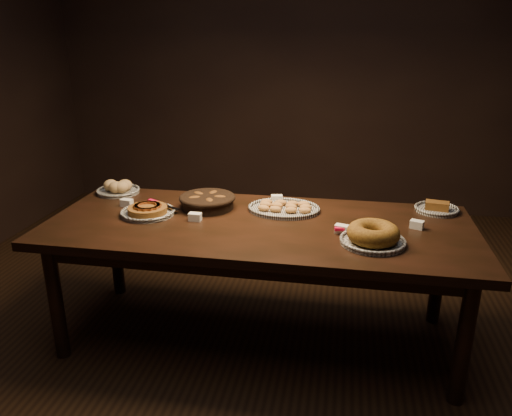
% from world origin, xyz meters
% --- Properties ---
extents(ground, '(5.00, 5.00, 0.00)m').
position_xyz_m(ground, '(0.00, 0.00, 0.00)').
color(ground, black).
rests_on(ground, ground).
extents(buffet_table, '(2.40, 1.00, 0.75)m').
position_xyz_m(buffet_table, '(0.00, 0.00, 0.68)').
color(buffet_table, black).
rests_on(buffet_table, ground).
extents(apple_tart_plate, '(0.34, 0.34, 0.06)m').
position_xyz_m(apple_tart_plate, '(-0.67, 0.02, 0.77)').
color(apple_tart_plate, white).
rests_on(apple_tart_plate, buffet_table).
extents(madeleine_platter, '(0.43, 0.35, 0.05)m').
position_xyz_m(madeleine_platter, '(0.12, 0.23, 0.77)').
color(madeleine_platter, black).
rests_on(madeleine_platter, buffet_table).
extents(bundt_cake_plate, '(0.37, 0.35, 0.10)m').
position_xyz_m(bundt_cake_plate, '(0.62, -0.18, 0.79)').
color(bundt_cake_plate, black).
rests_on(bundt_cake_plate, buffet_table).
extents(croissant_basket, '(0.40, 0.40, 0.09)m').
position_xyz_m(croissant_basket, '(-0.35, 0.19, 0.80)').
color(croissant_basket, black).
rests_on(croissant_basket, buffet_table).
extents(bread_roll_plate, '(0.28, 0.28, 0.09)m').
position_xyz_m(bread_roll_plate, '(-1.02, 0.37, 0.78)').
color(bread_roll_plate, white).
rests_on(bread_roll_plate, buffet_table).
extents(loaf_plate, '(0.26, 0.26, 0.06)m').
position_xyz_m(loaf_plate, '(1.02, 0.38, 0.77)').
color(loaf_plate, black).
rests_on(loaf_plate, buffet_table).
extents(tent_cards, '(1.80, 0.51, 0.04)m').
position_xyz_m(tent_cards, '(0.03, 0.10, 0.77)').
color(tent_cards, white).
rests_on(tent_cards, buffet_table).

